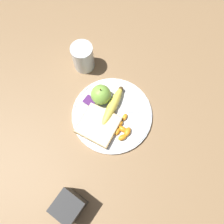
# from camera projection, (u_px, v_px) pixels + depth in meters

# --- Properties ---
(ground_plane) EXTENTS (3.00, 3.00, 0.00)m
(ground_plane) POSITION_uv_depth(u_px,v_px,m) (112.00, 115.00, 0.76)
(ground_plane) COLOR olive
(plate) EXTENTS (0.28, 0.28, 0.01)m
(plate) POSITION_uv_depth(u_px,v_px,m) (112.00, 114.00, 0.75)
(plate) COLOR silver
(plate) RESTS_ON ground_plane
(juice_glass) EXTENTS (0.08, 0.08, 0.10)m
(juice_glass) POSITION_uv_depth(u_px,v_px,m) (83.00, 58.00, 0.78)
(juice_glass) COLOR silver
(juice_glass) RESTS_ON ground_plane
(apple) EXTENTS (0.07, 0.07, 0.08)m
(apple) POSITION_uv_depth(u_px,v_px,m) (101.00, 95.00, 0.74)
(apple) COLOR #84BC47
(apple) RESTS_ON plate
(banana) EXTENTS (0.06, 0.16, 0.03)m
(banana) POSITION_uv_depth(u_px,v_px,m) (113.00, 106.00, 0.74)
(banana) COLOR #E0CC4C
(banana) RESTS_ON plate
(bread_slice) EXTENTS (0.14, 0.13, 0.02)m
(bread_slice) POSITION_uv_depth(u_px,v_px,m) (98.00, 125.00, 0.73)
(bread_slice) COLOR tan
(bread_slice) RESTS_ON plate
(fork) EXTENTS (0.15, 0.11, 0.00)m
(fork) POSITION_uv_depth(u_px,v_px,m) (114.00, 110.00, 0.75)
(fork) COLOR silver
(fork) RESTS_ON plate
(jam_packet) EXTENTS (0.04, 0.03, 0.02)m
(jam_packet) POSITION_uv_depth(u_px,v_px,m) (90.00, 102.00, 0.75)
(jam_packet) COLOR silver
(jam_packet) RESTS_ON plate
(orange_segment_0) EXTENTS (0.02, 0.03, 0.01)m
(orange_segment_0) POSITION_uv_depth(u_px,v_px,m) (125.00, 117.00, 0.74)
(orange_segment_0) COLOR orange
(orange_segment_0) RESTS_ON plate
(orange_segment_1) EXTENTS (0.03, 0.04, 0.02)m
(orange_segment_1) POSITION_uv_depth(u_px,v_px,m) (128.00, 132.00, 0.72)
(orange_segment_1) COLOR orange
(orange_segment_1) RESTS_ON plate
(orange_segment_2) EXTENTS (0.02, 0.03, 0.01)m
(orange_segment_2) POSITION_uv_depth(u_px,v_px,m) (117.00, 131.00, 0.72)
(orange_segment_2) COLOR orange
(orange_segment_2) RESTS_ON plate
(orange_segment_3) EXTENTS (0.03, 0.02, 0.02)m
(orange_segment_3) POSITION_uv_depth(u_px,v_px,m) (123.00, 129.00, 0.72)
(orange_segment_3) COLOR orange
(orange_segment_3) RESTS_ON plate
(orange_segment_4) EXTENTS (0.03, 0.03, 0.02)m
(orange_segment_4) POSITION_uv_depth(u_px,v_px,m) (122.00, 137.00, 0.71)
(orange_segment_4) COLOR orange
(orange_segment_4) RESTS_ON plate
(orange_segment_5) EXTENTS (0.03, 0.04, 0.02)m
(orange_segment_5) POSITION_uv_depth(u_px,v_px,m) (119.00, 124.00, 0.73)
(orange_segment_5) COLOR orange
(orange_segment_5) RESTS_ON plate
(condiment_caddy) EXTENTS (0.07, 0.07, 0.10)m
(condiment_caddy) POSITION_uv_depth(u_px,v_px,m) (69.00, 206.00, 0.62)
(condiment_caddy) COLOR #2D2D2D
(condiment_caddy) RESTS_ON ground_plane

